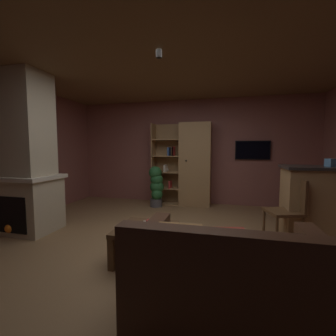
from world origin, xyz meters
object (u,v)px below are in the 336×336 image
at_px(table_book_1, 147,223).
at_px(wall_mounted_tv, 253,150).
at_px(table_book_2, 151,221).
at_px(potted_floor_plant, 156,185).
at_px(tissue_box, 331,163).
at_px(stone_fireplace, 24,161).
at_px(bookshelf_cabinet, 191,165).
at_px(table_book_0, 138,227).
at_px(dining_chair, 289,207).
at_px(leather_couch, 227,284).
at_px(coffee_table, 146,234).

distance_m(table_book_1, wall_mounted_tv, 3.47).
relative_size(table_book_2, potted_floor_plant, 0.11).
relative_size(tissue_box, wall_mounted_tv, 0.16).
bearing_deg(potted_floor_plant, stone_fireplace, -128.37).
relative_size(table_book_1, table_book_2, 1.03).
xyz_separation_m(bookshelf_cabinet, table_book_0, (-0.20, -2.89, -0.54)).
height_order(bookshelf_cabinet, dining_chair, bookshelf_cabinet).
distance_m(tissue_box, dining_chair, 0.86).
xyz_separation_m(leather_couch, table_book_0, (-1.00, 0.70, 0.13)).
xyz_separation_m(leather_couch, table_book_1, (-0.92, 0.78, 0.15)).
distance_m(bookshelf_cabinet, wall_mounted_tv, 1.43).
bearing_deg(leather_couch, wall_mounted_tv, 81.42).
relative_size(tissue_box, table_book_2, 1.13).
relative_size(table_book_0, table_book_2, 1.31).
xyz_separation_m(coffee_table, wall_mounted_tv, (1.50, 3.04, 0.98)).
height_order(stone_fireplace, table_book_0, stone_fireplace).
xyz_separation_m(bookshelf_cabinet, table_book_2, (-0.07, -2.78, -0.49)).
height_order(stone_fireplace, wall_mounted_tv, stone_fireplace).
bearing_deg(coffee_table, wall_mounted_tv, 63.74).
bearing_deg(table_book_2, coffee_table, -135.34).
distance_m(potted_floor_plant, wall_mounted_tv, 2.35).
height_order(table_book_2, dining_chair, dining_chair).
distance_m(tissue_box, coffee_table, 2.72).
xyz_separation_m(table_book_2, dining_chair, (1.72, 0.88, 0.05)).
relative_size(tissue_box, table_book_1, 1.10).
distance_m(bookshelf_cabinet, potted_floor_plant, 0.95).
height_order(table_book_0, potted_floor_plant, potted_floor_plant).
height_order(stone_fireplace, bookshelf_cabinet, stone_fireplace).
distance_m(dining_chair, potted_floor_plant, 2.87).
height_order(stone_fireplace, leather_couch, stone_fireplace).
bearing_deg(table_book_2, bookshelf_cabinet, 88.46).
distance_m(table_book_0, dining_chair, 2.10).
height_order(coffee_table, potted_floor_plant, potted_floor_plant).
distance_m(table_book_2, dining_chair, 1.93).
bearing_deg(stone_fireplace, dining_chair, 6.42).
xyz_separation_m(bookshelf_cabinet, table_book_1, (-0.12, -2.81, -0.51)).
height_order(stone_fireplace, dining_chair, stone_fireplace).
xyz_separation_m(coffee_table, potted_floor_plant, (-0.63, 2.50, 0.17)).
height_order(table_book_0, wall_mounted_tv, wall_mounted_tv).
bearing_deg(table_book_0, dining_chair, 28.15).
xyz_separation_m(table_book_0, dining_chair, (1.85, 0.99, 0.11)).
relative_size(stone_fireplace, leather_couch, 1.71).
bearing_deg(table_book_2, table_book_1, -151.66).
distance_m(stone_fireplace, table_book_2, 2.42).
relative_size(coffee_table, table_book_1, 6.16).
relative_size(tissue_box, table_book_0, 0.86).
xyz_separation_m(tissue_box, dining_chair, (-0.56, -0.21, -0.61)).
distance_m(leather_couch, dining_chair, 1.90).
xyz_separation_m(potted_floor_plant, wall_mounted_tv, (2.14, 0.54, 0.81)).
relative_size(stone_fireplace, table_book_2, 23.70).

